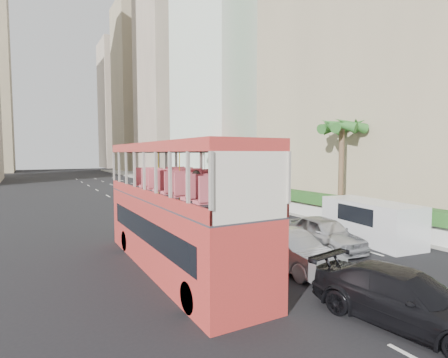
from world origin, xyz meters
TOP-DOWN VIEW (x-y plane):
  - ground_plane at (0.00, 0.00)m, footprint 200.00×200.00m
  - double_decker_bus at (-6.00, 0.00)m, footprint 2.50×11.00m
  - car_silver_lane_a at (-2.08, -2.37)m, footprint 1.89×4.75m
  - car_silver_lane_b at (1.34, -0.90)m, footprint 2.42×4.80m
  - car_black at (-2.36, -7.47)m, footprint 2.85×5.40m
  - van_asset at (1.41, 17.92)m, footprint 3.09×5.62m
  - minibus_near at (0.93, 9.65)m, footprint 2.73×6.83m
  - minibus_far at (4.17, 11.59)m, footprint 3.48×7.02m
  - panel_van_near at (4.54, -1.00)m, footprint 2.89×5.59m
  - panel_van_far at (3.96, 23.20)m, footprint 2.73×4.95m
  - sidewalk at (9.00, 25.00)m, footprint 6.00×120.00m
  - kerb_wall at (6.20, 14.00)m, footprint 0.30×44.00m
  - hedge at (6.20, 14.00)m, footprint 1.10×44.00m
  - palm_tree at (7.80, 4.00)m, footprint 0.36×0.36m
  - shell_station at (10.00, 23.00)m, footprint 6.50×8.00m
  - tower_mid at (18.00, 58.00)m, footprint 16.00×16.00m
  - tower_far_a at (17.00, 82.00)m, footprint 14.00×14.00m
  - tower_far_b at (17.00, 104.00)m, footprint 14.00×14.00m

SIDE VIEW (x-z plane):
  - ground_plane at x=0.00m, z-range 0.00..0.00m
  - car_silver_lane_a at x=-2.08m, z-range -0.77..0.77m
  - car_silver_lane_b at x=1.34m, z-range -0.78..0.78m
  - car_black at x=-2.36m, z-range -0.75..0.75m
  - van_asset at x=1.41m, z-range -0.74..0.74m
  - sidewalk at x=9.00m, z-range 0.00..0.18m
  - kerb_wall at x=6.20m, z-range 0.18..1.18m
  - panel_van_far at x=3.96m, z-range 0.00..1.87m
  - panel_van_near at x=4.54m, z-range 0.00..2.14m
  - minibus_near at x=0.93m, z-range 0.00..2.96m
  - minibus_far at x=4.17m, z-range 0.00..2.98m
  - hedge at x=6.20m, z-range 1.18..1.88m
  - double_decker_bus at x=-6.00m, z-range 0.00..5.06m
  - shell_station at x=10.00m, z-range 0.00..5.50m
  - palm_tree at x=7.80m, z-range 0.18..6.58m
  - tower_far_b at x=17.00m, z-range 0.00..40.00m
  - tower_far_a at x=17.00m, z-range 0.00..44.00m
  - tower_mid at x=18.00m, z-range 0.00..50.00m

